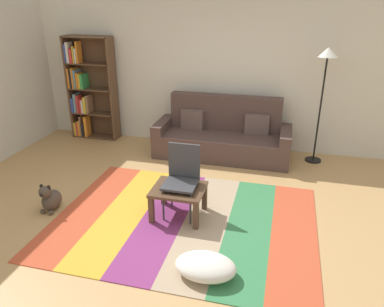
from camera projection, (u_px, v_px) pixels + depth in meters
name	position (u px, v px, depth m)	size (l,w,h in m)	color
ground_plane	(181.00, 215.00, 4.70)	(14.00, 14.00, 0.00)	tan
back_wall	(220.00, 71.00, 6.44)	(6.80, 0.10, 2.70)	silver
rug	(184.00, 221.00, 4.57)	(3.14, 2.40, 0.01)	#C64C2D
couch	(223.00, 137.00, 6.33)	(2.26, 0.80, 1.00)	#4C3833
bookshelf	(87.00, 91.00, 6.96)	(0.90, 0.28, 1.90)	brown
coffee_table	(179.00, 193.00, 4.56)	(0.63, 0.54, 0.38)	#513826
pouf	(205.00, 266.00, 3.64)	(0.61, 0.42, 0.21)	white
dog	(50.00, 199.00, 4.76)	(0.22, 0.35, 0.40)	#473D33
standing_lamp	(326.00, 68.00, 5.63)	(0.32, 0.32, 1.85)	black
tv_remote	(176.00, 190.00, 4.46)	(0.04, 0.15, 0.02)	black
folding_chair	(182.00, 174.00, 4.57)	(0.40, 0.40, 0.90)	#38383D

